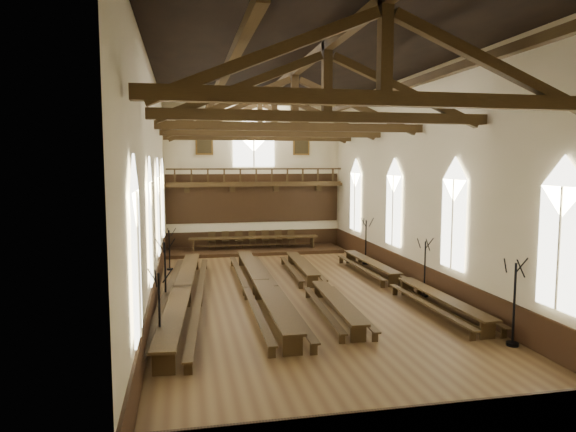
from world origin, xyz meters
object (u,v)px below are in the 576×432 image
at_px(candelabrum_right_near, 513,319).
at_px(candelabrum_left_mid, 166,284).
at_px(refectory_row_a, 183,291).
at_px(refectory_row_c, 317,282).
at_px(refectory_row_d, 401,280).
at_px(dais, 254,250).
at_px(high_table, 254,239).
at_px(candelabrum_left_near, 160,327).
at_px(candelabrum_right_far, 366,250).
at_px(candelabrum_left_far, 170,257).
at_px(candelabrum_right_mid, 424,279).
at_px(refectory_row_b, 261,284).

bearing_deg(candelabrum_right_near, candelabrum_left_mid, 146.48).
height_order(refectory_row_a, refectory_row_c, refectory_row_a).
relative_size(refectory_row_d, dais, 1.23).
bearing_deg(high_table, candelabrum_left_mid, -114.65).
bearing_deg(candelabrum_left_near, dais, 72.85).
xyz_separation_m(refectory_row_a, candelabrum_right_far, (10.38, 6.61, 0.23)).
relative_size(refectory_row_c, high_table, 1.62).
xyz_separation_m(refectory_row_c, candelabrum_left_mid, (-6.65, -0.49, 0.34)).
bearing_deg(candelabrum_left_far, candelabrum_right_far, -3.31).
bearing_deg(candelabrum_right_far, candelabrum_right_near, -90.00).
relative_size(refectory_row_a, candelabrum_left_mid, 5.47).
distance_m(candelabrum_left_far, candelabrum_right_far, 11.12).
distance_m(high_table, candelabrum_left_near, 18.03).
xyz_separation_m(refectory_row_d, dais, (-5.20, 11.54, -0.41)).
height_order(refectory_row_a, high_table, high_table).
distance_m(candelabrum_left_mid, candelabrum_right_mid, 11.16).
distance_m(refectory_row_b, candelabrum_left_far, 7.79).
xyz_separation_m(candelabrum_left_near, candelabrum_right_far, (11.10, 11.87, 0.02)).
xyz_separation_m(high_table, candelabrum_right_near, (5.78, -18.94, -0.01)).
bearing_deg(candelabrum_right_near, refectory_row_d, 94.50).
height_order(refectory_row_c, candelabrum_right_mid, candelabrum_right_mid).
height_order(refectory_row_d, candelabrum_left_far, candelabrum_left_far).
bearing_deg(high_table, candelabrum_right_near, -73.02).
height_order(refectory_row_c, refectory_row_d, refectory_row_d).
height_order(candelabrum_left_far, candelabrum_right_mid, candelabrum_right_mid).
bearing_deg(high_table, refectory_row_a, -111.04).
distance_m(refectory_row_d, candelabrum_right_near, 7.43).
bearing_deg(candelabrum_right_near, candelabrum_left_far, 127.97).
distance_m(candelabrum_left_near, candelabrum_right_mid, 11.97).
distance_m(refectory_row_a, candelabrum_left_mid, 0.85).
xyz_separation_m(candelabrum_left_mid, candelabrum_left_far, (0.00, 6.87, -0.13)).
bearing_deg(refectory_row_c, candelabrum_left_mid, -175.80).
xyz_separation_m(refectory_row_d, candelabrum_right_near, (0.58, -7.40, 0.35)).
height_order(refectory_row_b, refectory_row_c, refectory_row_b).
relative_size(dais, candelabrum_right_mid, 4.38).
bearing_deg(refectory_row_d, high_table, 114.26).
xyz_separation_m(refectory_row_d, candelabrum_left_near, (-10.52, -5.69, 0.29)).
height_order(candelabrum_left_mid, candelabrum_right_near, candelabrum_right_near).
bearing_deg(candelabrum_left_mid, refectory_row_a, -28.04).
bearing_deg(candelabrum_right_near, refectory_row_c, 119.55).
bearing_deg(candelabrum_right_far, dais, 137.18).
distance_m(refectory_row_d, candelabrum_right_far, 6.22).
height_order(high_table, candelabrum_right_near, candelabrum_right_near).
xyz_separation_m(refectory_row_b, candelabrum_left_mid, (-4.07, -0.23, 0.26)).
bearing_deg(candelabrum_right_far, candelabrum_left_mid, -150.71).
relative_size(refectory_row_c, candelabrum_left_far, 5.93).
xyz_separation_m(refectory_row_c, candelabrum_left_far, (-6.65, 6.38, 0.21)).
xyz_separation_m(dais, candelabrum_right_mid, (5.78, -12.75, 0.68)).
distance_m(dais, candelabrum_right_far, 7.92).
bearing_deg(candelabrum_right_mid, candelabrum_right_far, 90.00).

